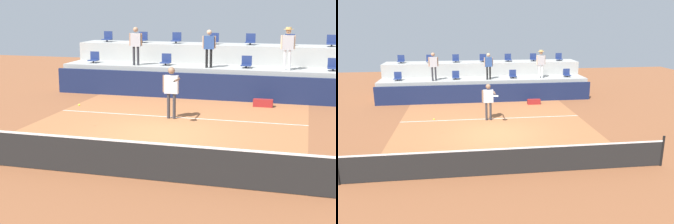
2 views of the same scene
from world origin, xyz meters
The scene contains 24 objects.
ground_plane centered at (0.00, 0.00, 0.00)m, with size 40.00×40.00×0.00m, color brown.
court_inner_paint centered at (0.00, 1.00, 0.00)m, with size 9.00×10.00×0.01m, color #A36038.
court_service_line centered at (0.00, 2.40, 0.01)m, with size 9.00×0.06×0.00m, color silver.
tennis_net centered at (0.00, -4.00, 0.50)m, with size 10.48×0.08×1.07m.
sponsor_backboard centered at (0.00, 6.00, 0.55)m, with size 13.00×0.16×1.10m, color #141E42.
seating_tier_lower centered at (0.00, 7.30, 0.62)m, with size 13.00×1.80×1.25m, color #9E9E99.
seating_tier_upper centered at (0.00, 9.10, 1.05)m, with size 13.00×1.80×2.10m, color #9E9E99.
stadium_chair_lower_far_left centered at (-5.32, 7.23, 1.46)m, with size 0.44×0.40×0.52m.
stadium_chair_lower_left centered at (-1.80, 7.23, 1.46)m, with size 0.44×0.40×0.52m.
stadium_chair_lower_right centered at (1.81, 7.23, 1.46)m, with size 0.44×0.40×0.52m.
stadium_chair_lower_far_right centered at (5.38, 7.23, 1.46)m, with size 0.44×0.40×0.52m.
stadium_chair_upper_far_left centered at (-5.36, 9.03, 2.31)m, with size 0.44×0.40×0.52m.
stadium_chair_upper_left centered at (-3.50, 9.03, 2.31)m, with size 0.44×0.40×0.52m.
stadium_chair_upper_mid_left centered at (-1.79, 9.03, 2.31)m, with size 0.44×0.40×0.52m.
stadium_chair_upper_center centered at (0.04, 9.03, 2.31)m, with size 0.44×0.40×0.52m.
stadium_chair_upper_mid_right centered at (1.75, 9.03, 2.31)m, with size 0.44×0.40×0.52m.
stadium_chair_upper_right centered at (3.52, 9.03, 2.31)m, with size 0.44×0.40×0.52m.
stadium_chair_upper_far_right centered at (5.34, 9.03, 2.31)m, with size 0.44×0.40×0.52m.
tennis_player centered at (-0.16, 2.16, 1.13)m, with size 0.72×1.23×1.83m.
spectator_leaning_on_rail centered at (-3.10, 6.85, 2.28)m, with size 0.60×0.25×1.71m.
spectator_in_white centered at (0.23, 6.85, 2.23)m, with size 0.58×0.25×1.63m.
spectator_with_hat centered at (3.53, 6.85, 2.35)m, with size 0.60×0.46×1.78m.
tennis_ball centered at (-2.64, 0.00, 0.79)m, with size 0.07×0.07×0.07m.
equipment_bag centered at (2.76, 5.14, 0.15)m, with size 0.76×0.28×0.30m, color maroon.
Camera 1 is at (4.32, -14.25, 3.97)m, focal length 53.06 mm.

